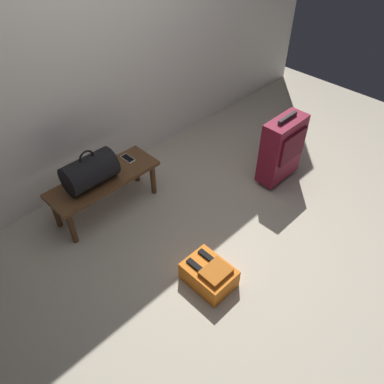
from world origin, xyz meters
The scene contains 7 objects.
ground_plane centered at (0.00, 0.00, 0.00)m, with size 6.60×6.60×0.00m, color #B2A893.
back_wall centered at (0.00, 1.60, 1.40)m, with size 6.00×0.10×2.80m, color silver.
bench centered at (-0.48, 1.08, 0.32)m, with size 1.00×0.36×0.37m.
duffel_bag_black centered at (-0.58, 1.08, 0.51)m, with size 0.44×0.26×0.34m.
cell_phone centered at (-0.16, 1.14, 0.38)m, with size 0.07×0.14×0.01m.
suitcase_upright_burgundy centered at (0.99, 0.24, 0.37)m, with size 0.46×0.23×0.72m.
backpack_orange centered at (-0.41, -0.13, 0.09)m, with size 0.28×0.38×0.21m.
Camera 1 is at (-1.67, -1.21, 2.45)m, focal length 34.69 mm.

